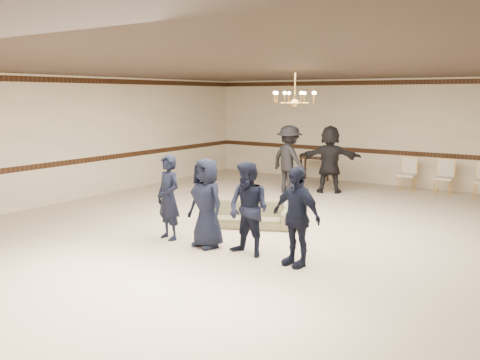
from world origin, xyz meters
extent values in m
cube|color=beige|center=(0.00, 0.00, 0.00)|extent=(12.00, 14.00, 0.01)
cube|color=black|center=(0.00, 0.00, 3.20)|extent=(12.00, 14.00, 0.01)
cube|color=beige|center=(0.00, 7.00, 1.60)|extent=(12.00, 0.01, 3.20)
cube|color=beige|center=(-6.00, 0.00, 1.60)|extent=(0.01, 14.00, 3.20)
cube|color=#361E10|center=(0.00, 6.99, 1.00)|extent=(12.00, 0.02, 0.14)
cube|color=#361E10|center=(0.00, 6.99, 3.08)|extent=(12.00, 0.02, 0.14)
imported|color=black|center=(-1.46, -1.23, 0.80)|extent=(0.66, 0.51, 1.61)
imported|color=black|center=(-0.56, -1.23, 0.80)|extent=(0.87, 0.66, 1.61)
imported|color=black|center=(0.34, -1.23, 0.80)|extent=(0.84, 0.69, 1.61)
imported|color=black|center=(1.24, -1.23, 0.80)|extent=(1.01, 0.61, 1.61)
imported|color=brown|center=(-0.72, 0.41, 0.27)|extent=(1.97, 1.41, 0.54)
imported|color=black|center=(-1.80, 4.13, 0.94)|extent=(1.38, 1.07, 1.89)
imported|color=black|center=(-0.90, 4.83, 0.94)|extent=(1.83, 1.22, 1.89)
cube|color=black|center=(-2.16, 6.47, 0.38)|extent=(0.91, 0.41, 0.76)
camera|label=1|loc=(4.93, -8.27, 2.71)|focal=38.21mm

